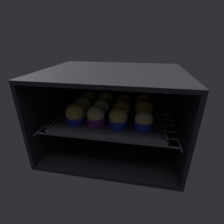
{
  "coord_description": "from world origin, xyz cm",
  "views": [
    {
      "loc": [
        12.36,
        -46.33,
        47.94
      ],
      "look_at": [
        0.0,
        20.01,
        17.31
      ],
      "focal_mm": 26.45,
      "sensor_mm": 36.0,
      "label": 1
    }
  ],
  "objects_px": {
    "muffin_row1_col3": "(144,111)",
    "muffin_row1_col0": "(83,107)",
    "muffin_row1_col2": "(121,110)",
    "muffin_row2_col1": "(106,100)",
    "baking_tray": "(112,117)",
    "muffin_row0_col2": "(118,119)",
    "muffin_row0_col3": "(144,121)",
    "muffin_row0_col0": "(75,115)",
    "muffin_row2_col3": "(144,103)",
    "muffin_row0_col1": "(96,116)",
    "muffin_row2_col0": "(89,100)",
    "muffin_row1_col1": "(102,108)"
  },
  "relations": [
    {
      "from": "muffin_row0_col1",
      "to": "muffin_row0_col3",
      "type": "bearing_deg",
      "value": 0.26
    },
    {
      "from": "muffin_row0_col3",
      "to": "muffin_row2_col3",
      "type": "distance_m",
      "value": 0.18
    },
    {
      "from": "muffin_row0_col3",
      "to": "muffin_row1_col3",
      "type": "distance_m",
      "value": 0.09
    },
    {
      "from": "muffin_row0_col1",
      "to": "muffin_row2_col3",
      "type": "height_order",
      "value": "muffin_row2_col3"
    },
    {
      "from": "muffin_row1_col3",
      "to": "muffin_row0_col3",
      "type": "bearing_deg",
      "value": -90.07
    },
    {
      "from": "muffin_row1_col0",
      "to": "muffin_row0_col1",
      "type": "bearing_deg",
      "value": -45.54
    },
    {
      "from": "baking_tray",
      "to": "muffin_row2_col3",
      "type": "bearing_deg",
      "value": 32.76
    },
    {
      "from": "muffin_row1_col2",
      "to": "muffin_row2_col0",
      "type": "xyz_separation_m",
      "value": [
        -0.18,
        0.1,
        0.0
      ]
    },
    {
      "from": "muffin_row0_col2",
      "to": "muffin_row1_col2",
      "type": "relative_size",
      "value": 1.05
    },
    {
      "from": "muffin_row0_col3",
      "to": "muffin_row0_col2",
      "type": "bearing_deg",
      "value": -176.83
    },
    {
      "from": "baking_tray",
      "to": "muffin_row1_col3",
      "type": "distance_m",
      "value": 0.15
    },
    {
      "from": "muffin_row0_col1",
      "to": "muffin_row1_col2",
      "type": "bearing_deg",
      "value": 43.25
    },
    {
      "from": "muffin_row1_col0",
      "to": "muffin_row2_col3",
      "type": "relative_size",
      "value": 1.01
    },
    {
      "from": "muffin_row0_col0",
      "to": "muffin_row0_col2",
      "type": "relative_size",
      "value": 1.02
    },
    {
      "from": "muffin_row0_col0",
      "to": "muffin_row1_col1",
      "type": "distance_m",
      "value": 0.13
    },
    {
      "from": "muffin_row0_col0",
      "to": "muffin_row1_col1",
      "type": "height_order",
      "value": "muffin_row0_col0"
    },
    {
      "from": "muffin_row1_col1",
      "to": "muffin_row2_col1",
      "type": "distance_m",
      "value": 0.1
    },
    {
      "from": "baking_tray",
      "to": "muffin_row0_col1",
      "type": "xyz_separation_m",
      "value": [
        -0.05,
        -0.09,
        0.04
      ]
    },
    {
      "from": "muffin_row1_col0",
      "to": "muffin_row1_col1",
      "type": "relative_size",
      "value": 1.06
    },
    {
      "from": "muffin_row0_col2",
      "to": "muffin_row0_col3",
      "type": "height_order",
      "value": "muffin_row0_col2"
    },
    {
      "from": "muffin_row2_col1",
      "to": "muffin_row2_col3",
      "type": "bearing_deg",
      "value": -1.84
    },
    {
      "from": "muffin_row2_col3",
      "to": "muffin_row1_col0",
      "type": "bearing_deg",
      "value": -161.45
    },
    {
      "from": "muffin_row0_col0",
      "to": "muffin_row1_col0",
      "type": "distance_m",
      "value": 0.09
    },
    {
      "from": "muffin_row2_col0",
      "to": "muffin_row0_col0",
      "type": "bearing_deg",
      "value": -90.43
    },
    {
      "from": "baking_tray",
      "to": "muffin_row0_col2",
      "type": "distance_m",
      "value": 0.11
    },
    {
      "from": "baking_tray",
      "to": "muffin_row0_col0",
      "type": "relative_size",
      "value": 5.31
    },
    {
      "from": "muffin_row2_col1",
      "to": "muffin_row1_col1",
      "type": "bearing_deg",
      "value": -90.02
    },
    {
      "from": "muffin_row2_col1",
      "to": "muffin_row1_col3",
      "type": "bearing_deg",
      "value": -27.06
    },
    {
      "from": "muffin_row1_col3",
      "to": "muffin_row2_col3",
      "type": "height_order",
      "value": "muffin_row1_col3"
    },
    {
      "from": "muffin_row1_col1",
      "to": "muffin_row1_col2",
      "type": "bearing_deg",
      "value": 0.72
    },
    {
      "from": "muffin_row0_col1",
      "to": "muffin_row0_col3",
      "type": "distance_m",
      "value": 0.19
    },
    {
      "from": "muffin_row0_col2",
      "to": "muffin_row2_col0",
      "type": "height_order",
      "value": "same"
    },
    {
      "from": "muffin_row0_col3",
      "to": "muffin_row0_col1",
      "type": "bearing_deg",
      "value": -179.74
    },
    {
      "from": "muffin_row0_col0",
      "to": "muffin_row2_col3",
      "type": "distance_m",
      "value": 0.33
    },
    {
      "from": "muffin_row1_col3",
      "to": "muffin_row2_col0",
      "type": "bearing_deg",
      "value": 161.02
    },
    {
      "from": "muffin_row1_col2",
      "to": "muffin_row2_col1",
      "type": "relative_size",
      "value": 0.92
    },
    {
      "from": "muffin_row0_col3",
      "to": "muffin_row2_col1",
      "type": "height_order",
      "value": "muffin_row2_col1"
    },
    {
      "from": "muffin_row0_col2",
      "to": "muffin_row1_col3",
      "type": "xyz_separation_m",
      "value": [
        0.1,
        0.09,
        0.0
      ]
    },
    {
      "from": "baking_tray",
      "to": "muffin_row1_col1",
      "type": "xyz_separation_m",
      "value": [
        -0.05,
        -0.0,
        0.04
      ]
    },
    {
      "from": "muffin_row0_col0",
      "to": "muffin_row0_col3",
      "type": "xyz_separation_m",
      "value": [
        0.28,
        0.0,
        -0.01
      ]
    },
    {
      "from": "baking_tray",
      "to": "muffin_row1_col2",
      "type": "relative_size",
      "value": 5.7
    },
    {
      "from": "muffin_row0_col0",
      "to": "muffin_row2_col1",
      "type": "relative_size",
      "value": 0.98
    },
    {
      "from": "muffin_row1_col0",
      "to": "muffin_row1_col3",
      "type": "height_order",
      "value": "muffin_row1_col3"
    },
    {
      "from": "baking_tray",
      "to": "muffin_row0_col1",
      "type": "height_order",
      "value": "muffin_row0_col1"
    },
    {
      "from": "muffin_row0_col0",
      "to": "muffin_row1_col0",
      "type": "relative_size",
      "value": 0.99
    },
    {
      "from": "baking_tray",
      "to": "muffin_row0_col2",
      "type": "height_order",
      "value": "muffin_row0_col2"
    },
    {
      "from": "muffin_row1_col3",
      "to": "muffin_row1_col0",
      "type": "bearing_deg",
      "value": -179.59
    },
    {
      "from": "baking_tray",
      "to": "muffin_row0_col0",
      "type": "distance_m",
      "value": 0.17
    },
    {
      "from": "muffin_row0_col1",
      "to": "muffin_row1_col2",
      "type": "xyz_separation_m",
      "value": [
        0.09,
        0.09,
        -0.0
      ]
    },
    {
      "from": "baking_tray",
      "to": "muffin_row2_col1",
      "type": "xyz_separation_m",
      "value": [
        -0.05,
        0.09,
        0.04
      ]
    }
  ]
}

